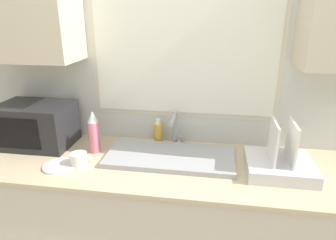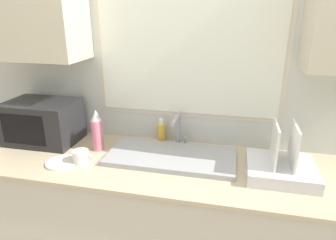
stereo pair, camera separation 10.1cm
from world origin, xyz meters
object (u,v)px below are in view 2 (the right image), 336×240
at_px(dish_rack, 281,167).
at_px(mug_near_sink, 81,157).
at_px(microwave, 43,122).
at_px(faucet, 178,127).
at_px(soap_bottle, 161,132).
at_px(spray_bottle, 97,131).

height_order(dish_rack, mug_near_sink, dish_rack).
bearing_deg(microwave, faucet, 7.15).
bearing_deg(mug_near_sink, microwave, 149.33).
xyz_separation_m(soap_bottle, mug_near_sink, (-0.38, -0.39, -0.03)).
distance_m(faucet, spray_bottle, 0.51).
height_order(soap_bottle, mug_near_sink, soap_bottle).
relative_size(faucet, mug_near_sink, 1.82).
distance_m(spray_bottle, mug_near_sink, 0.21).
distance_m(faucet, dish_rack, 0.66).
height_order(faucet, soap_bottle, faucet).
relative_size(dish_rack, mug_near_sink, 2.87).
xyz_separation_m(microwave, dish_rack, (1.51, -0.13, -0.09)).
height_order(faucet, microwave, microwave).
xyz_separation_m(dish_rack, spray_bottle, (-1.10, 0.08, 0.08)).
bearing_deg(faucet, dish_rack, -21.41).
bearing_deg(microwave, dish_rack, -4.78).
distance_m(dish_rack, mug_near_sink, 1.12).
xyz_separation_m(microwave, spray_bottle, (0.41, -0.04, -0.01)).
bearing_deg(dish_rack, soap_bottle, 158.94).
bearing_deg(faucet, microwave, -172.85).
height_order(microwave, spray_bottle, microwave).
distance_m(soap_bottle, mug_near_sink, 0.55).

